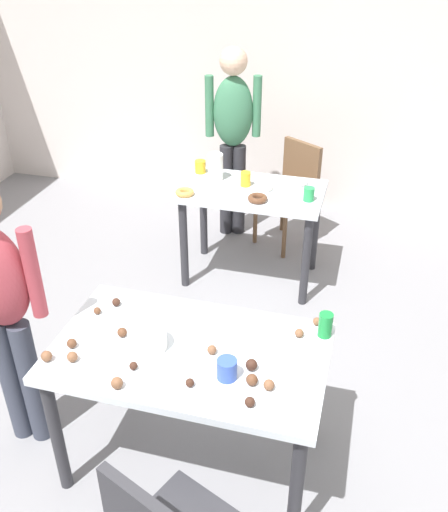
% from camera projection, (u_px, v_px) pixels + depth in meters
% --- Properties ---
extents(ground_plane, '(6.40, 6.40, 0.00)m').
position_uv_depth(ground_plane, '(201.00, 465.00, 2.92)').
color(ground_plane, gray).
extents(wall_back, '(6.40, 0.10, 2.60)m').
position_uv_depth(wall_back, '(308.00, 69.00, 4.88)').
color(wall_back, silver).
rests_on(wall_back, ground_plane).
extents(dining_table_near, '(1.25, 0.74, 0.75)m').
position_uv_depth(dining_table_near, '(190.00, 366.00, 2.61)').
color(dining_table_near, silver).
rests_on(dining_table_near, ground_plane).
extents(dining_table_far, '(1.02, 0.61, 0.75)m').
position_uv_depth(dining_table_far, '(252.00, 205.00, 4.12)').
color(dining_table_far, silver).
rests_on(dining_table_far, ground_plane).
extents(chair_far_table, '(0.55, 0.55, 0.87)m').
position_uv_depth(chair_far_table, '(292.00, 188.00, 4.68)').
color(chair_far_table, brown).
rests_on(chair_far_table, ground_plane).
extents(person_girl_near, '(0.45, 0.23, 1.49)m').
position_uv_depth(person_girl_near, '(1.00, 300.00, 2.64)').
color(person_girl_near, '#383D4C').
rests_on(person_girl_near, ground_plane).
extents(person_adult_far, '(0.45, 0.28, 1.60)m').
position_uv_depth(person_adult_far, '(233.00, 127.00, 4.57)').
color(person_adult_far, '#28282D').
rests_on(person_adult_far, ground_plane).
extents(mixing_bowl, '(0.17, 0.17, 0.09)m').
position_uv_depth(mixing_bowl, '(148.00, 339.00, 2.55)').
color(mixing_bowl, white).
rests_on(mixing_bowl, dining_table_near).
extents(soda_can, '(0.07, 0.07, 0.12)m').
position_uv_depth(soda_can, '(325.00, 325.00, 2.61)').
color(soda_can, '#198438').
rests_on(soda_can, dining_table_near).
extents(fork_near, '(0.17, 0.02, 0.01)m').
position_uv_depth(fork_near, '(298.00, 370.00, 2.43)').
color(fork_near, silver).
rests_on(fork_near, dining_table_near).
extents(cup_near_0, '(0.09, 0.09, 0.09)m').
position_uv_depth(cup_near_0, '(227.00, 369.00, 2.38)').
color(cup_near_0, '#3351B2').
rests_on(cup_near_0, dining_table_near).
extents(cake_ball_0, '(0.04, 0.04, 0.04)m').
position_uv_depth(cake_ball_0, '(116.00, 302.00, 2.83)').
color(cake_ball_0, '#3D2319').
rests_on(cake_ball_0, dining_table_near).
extents(cake_ball_1, '(0.04, 0.04, 0.04)m').
position_uv_depth(cake_ball_1, '(190.00, 383.00, 2.35)').
color(cake_ball_1, '#3D2319').
rests_on(cake_ball_1, dining_table_near).
extents(cake_ball_2, '(0.05, 0.05, 0.05)m').
position_uv_depth(cake_ball_2, '(47.00, 356.00, 2.48)').
color(cake_ball_2, brown).
rests_on(cake_ball_2, dining_table_near).
extents(cake_ball_3, '(0.04, 0.04, 0.04)m').
position_uv_depth(cake_ball_3, '(317.00, 321.00, 2.70)').
color(cake_ball_3, brown).
rests_on(cake_ball_3, dining_table_near).
extents(cake_ball_4, '(0.05, 0.05, 0.05)m').
position_uv_depth(cake_ball_4, '(72.00, 357.00, 2.48)').
color(cake_ball_4, brown).
rests_on(cake_ball_4, dining_table_near).
extents(cake_ball_5, '(0.05, 0.05, 0.05)m').
position_uv_depth(cake_ball_5, '(122.00, 332.00, 2.62)').
color(cake_ball_5, brown).
rests_on(cake_ball_5, dining_table_near).
extents(cake_ball_6, '(0.05, 0.05, 0.05)m').
position_uv_depth(cake_ball_6, '(252.00, 380.00, 2.35)').
color(cake_ball_6, brown).
rests_on(cake_ball_6, dining_table_near).
extents(cake_ball_7, '(0.04, 0.04, 0.04)m').
position_uv_depth(cake_ball_7, '(250.00, 402.00, 2.25)').
color(cake_ball_7, '#3D2319').
rests_on(cake_ball_7, dining_table_near).
extents(cake_ball_8, '(0.04, 0.04, 0.04)m').
position_uv_depth(cake_ball_8, '(212.00, 350.00, 2.52)').
color(cake_ball_8, brown).
rests_on(cake_ball_8, dining_table_near).
extents(cake_ball_9, '(0.04, 0.04, 0.04)m').
position_uv_depth(cake_ball_9, '(97.00, 311.00, 2.78)').
color(cake_ball_9, brown).
rests_on(cake_ball_9, dining_table_near).
extents(cake_ball_10, '(0.05, 0.05, 0.05)m').
position_uv_depth(cake_ball_10, '(117.00, 383.00, 2.34)').
color(cake_ball_10, brown).
rests_on(cake_ball_10, dining_table_near).
extents(cake_ball_11, '(0.04, 0.04, 0.04)m').
position_uv_depth(cake_ball_11, '(299.00, 333.00, 2.62)').
color(cake_ball_11, brown).
rests_on(cake_ball_11, dining_table_near).
extents(cake_ball_12, '(0.04, 0.04, 0.04)m').
position_uv_depth(cake_ball_12, '(133.00, 366.00, 2.44)').
color(cake_ball_12, '#3D2319').
rests_on(cake_ball_12, dining_table_near).
extents(cake_ball_13, '(0.05, 0.05, 0.05)m').
position_uv_depth(cake_ball_13, '(251.00, 365.00, 2.43)').
color(cake_ball_13, '#3D2319').
rests_on(cake_ball_13, dining_table_near).
extents(cake_ball_14, '(0.04, 0.04, 0.04)m').
position_uv_depth(cake_ball_14, '(72.00, 343.00, 2.56)').
color(cake_ball_14, brown).
rests_on(cake_ball_14, dining_table_near).
extents(cake_ball_15, '(0.05, 0.05, 0.05)m').
position_uv_depth(cake_ball_15, '(269.00, 385.00, 2.33)').
color(cake_ball_15, brown).
rests_on(cake_ball_15, dining_table_near).
extents(pitcher_far, '(0.11, 0.11, 0.20)m').
position_uv_depth(pitcher_far, '(215.00, 167.00, 4.15)').
color(pitcher_far, white).
rests_on(pitcher_far, dining_table_far).
extents(cup_far_0, '(0.07, 0.07, 0.11)m').
position_uv_depth(cup_far_0, '(246.00, 179.00, 4.08)').
color(cup_far_0, yellow).
rests_on(cup_far_0, dining_table_far).
extents(cup_far_1, '(0.07, 0.07, 0.10)m').
position_uv_depth(cup_far_1, '(309.00, 194.00, 3.87)').
color(cup_far_1, green).
rests_on(cup_far_1, dining_table_far).
extents(cup_far_2, '(0.08, 0.08, 0.10)m').
position_uv_depth(cup_far_2, '(200.00, 167.00, 4.29)').
color(cup_far_2, yellow).
rests_on(cup_far_2, dining_table_far).
extents(donut_far_0, '(0.14, 0.14, 0.04)m').
position_uv_depth(donut_far_0, '(258.00, 198.00, 3.87)').
color(donut_far_0, brown).
rests_on(donut_far_0, dining_table_far).
extents(donut_far_1, '(0.13, 0.13, 0.04)m').
position_uv_depth(donut_far_1, '(185.00, 192.00, 3.96)').
color(donut_far_1, gold).
rests_on(donut_far_1, dining_table_far).
extents(donut_far_2, '(0.11, 0.11, 0.03)m').
position_uv_depth(donut_far_2, '(300.00, 182.00, 4.12)').
color(donut_far_2, white).
rests_on(donut_far_2, dining_table_far).
extents(donut_far_3, '(0.12, 0.12, 0.03)m').
position_uv_depth(donut_far_3, '(265.00, 187.00, 4.04)').
color(donut_far_3, white).
rests_on(donut_far_3, dining_table_far).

